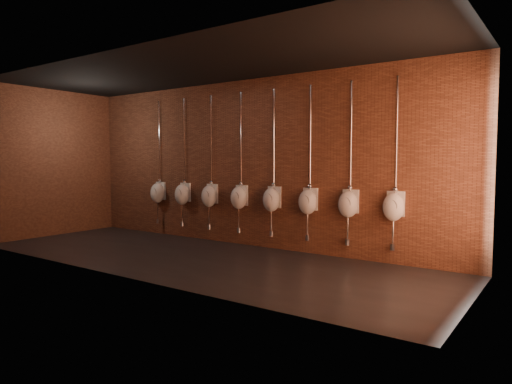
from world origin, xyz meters
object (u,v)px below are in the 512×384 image
at_px(urinal_0, 158,192).
at_px(urinal_1, 182,194).
at_px(urinal_5, 308,201).
at_px(urinal_6, 348,203).
at_px(urinal_2, 209,195).
at_px(urinal_3, 239,197).
at_px(urinal_4, 272,199).
at_px(urinal_7, 394,206).

height_order(urinal_0, urinal_1, same).
height_order(urinal_0, urinal_5, same).
bearing_deg(urinal_6, urinal_2, 180.00).
height_order(urinal_2, urinal_3, same).
xyz_separation_m(urinal_0, urinal_5, (3.79, 0.00, 0.00)).
bearing_deg(urinal_3, urinal_2, 180.00).
bearing_deg(urinal_6, urinal_1, 180.00).
relative_size(urinal_2, urinal_3, 1.00).
bearing_deg(urinal_5, urinal_0, 180.00).
height_order(urinal_2, urinal_4, same).
bearing_deg(urinal_7, urinal_6, 180.00).
xyz_separation_m(urinal_5, urinal_6, (0.76, 0.00, 0.00)).
bearing_deg(urinal_6, urinal_3, 180.00).
relative_size(urinal_1, urinal_3, 1.00).
distance_m(urinal_1, urinal_6, 3.79).
bearing_deg(urinal_4, urinal_0, 180.00).
bearing_deg(urinal_3, urinal_1, 180.00).
distance_m(urinal_5, urinal_6, 0.76).
bearing_deg(urinal_0, urinal_2, 0.00).
bearing_deg(urinal_4, urinal_1, 180.00).
xyz_separation_m(urinal_1, urinal_5, (3.03, 0.00, 0.00)).
bearing_deg(urinal_5, urinal_3, 180.00).
xyz_separation_m(urinal_2, urinal_4, (1.52, 0.00, 0.00)).
bearing_deg(urinal_0, urinal_1, 0.00).
height_order(urinal_1, urinal_4, same).
bearing_deg(urinal_0, urinal_4, 0.00).
distance_m(urinal_2, urinal_5, 2.27).
relative_size(urinal_4, urinal_6, 1.00).
bearing_deg(urinal_3, urinal_5, 0.00).
distance_m(urinal_2, urinal_4, 1.52).
distance_m(urinal_1, urinal_7, 4.55).
relative_size(urinal_2, urinal_4, 1.00).
xyz_separation_m(urinal_3, urinal_5, (1.52, 0.00, 0.00)).
distance_m(urinal_1, urinal_4, 2.27).
bearing_deg(urinal_7, urinal_5, 180.00).
distance_m(urinal_2, urinal_6, 3.03).
distance_m(urinal_3, urinal_7, 3.03).
distance_m(urinal_6, urinal_7, 0.76).
relative_size(urinal_3, urinal_5, 1.00).
height_order(urinal_2, urinal_5, same).
bearing_deg(urinal_2, urinal_4, 0.00).
distance_m(urinal_3, urinal_5, 1.52).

